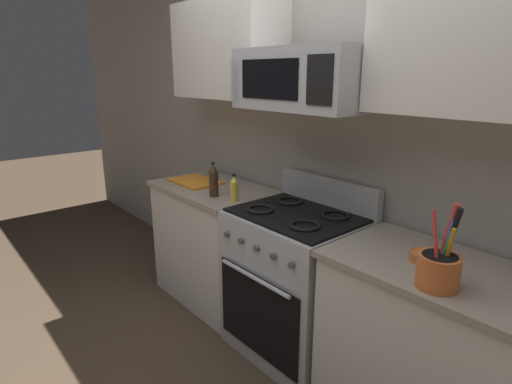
{
  "coord_description": "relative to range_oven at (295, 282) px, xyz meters",
  "views": [
    {
      "loc": [
        1.6,
        -1.01,
        1.73
      ],
      "look_at": [
        -0.23,
        0.55,
        1.03
      ],
      "focal_mm": 28.91,
      "sensor_mm": 36.0,
      "label": 1
    }
  ],
  "objects": [
    {
      "name": "bottle_oil",
      "position": [
        -0.48,
        -0.1,
        0.52
      ],
      "size": [
        0.06,
        0.06,
        0.18
      ],
      "color": "gold",
      "rests_on": "counter_left"
    },
    {
      "name": "wall_back",
      "position": [
        0.0,
        0.37,
        0.83
      ],
      "size": [
        8.0,
        0.1,
        2.6
      ],
      "primitive_type": "cube",
      "color": "#9E998E",
      "rests_on": "ground"
    },
    {
      "name": "microwave",
      "position": [
        -0.0,
        0.03,
        1.22
      ],
      "size": [
        0.78,
        0.44,
        0.33
      ],
      "color": "#B2B5BA"
    },
    {
      "name": "range_oven",
      "position": [
        0.0,
        0.0,
        0.0
      ],
      "size": [
        0.76,
        0.65,
        1.09
      ],
      "color": "#B2B5BA",
      "rests_on": "ground"
    },
    {
      "name": "bottle_soy",
      "position": [
        -0.66,
        -0.14,
        0.54
      ],
      "size": [
        0.07,
        0.07,
        0.24
      ],
      "color": "#382314",
      "rests_on": "counter_left"
    },
    {
      "name": "upper_cabinets_left",
      "position": [
        -0.87,
        0.15,
        1.41
      ],
      "size": [
        0.94,
        0.34,
        0.66
      ],
      "color": "silver"
    },
    {
      "name": "utensil_crock",
      "position": [
        0.95,
        -0.19,
        0.52
      ],
      "size": [
        0.16,
        0.16,
        0.34
      ],
      "color": "#D1662D",
      "rests_on": "counter_right"
    },
    {
      "name": "counter_right",
      "position": [
        0.87,
        -0.0,
        -0.02
      ],
      "size": [
        0.96,
        0.61,
        0.91
      ],
      "color": "silver",
      "rests_on": "ground"
    },
    {
      "name": "cutting_board",
      "position": [
        -1.05,
        -0.04,
        0.44
      ],
      "size": [
        0.4,
        0.28,
        0.02
      ],
      "primitive_type": "cube",
      "rotation": [
        0.0,
        0.0,
        0.02
      ],
      "color": "orange",
      "rests_on": "counter_left"
    },
    {
      "name": "prep_bowl",
      "position": [
        0.79,
        -0.01,
        0.46
      ],
      "size": [
        0.12,
        0.12,
        0.04
      ],
      "color": "#D1662D",
      "rests_on": "counter_right"
    },
    {
      "name": "upper_cabinets_right",
      "position": [
        0.88,
        0.15,
        1.41
      ],
      "size": [
        0.95,
        0.34,
        0.66
      ],
      "color": "silver"
    },
    {
      "name": "counter_left",
      "position": [
        -0.87,
        -0.0,
        -0.02
      ],
      "size": [
        0.95,
        0.61,
        0.91
      ],
      "color": "silver",
      "rests_on": "ground"
    }
  ]
}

